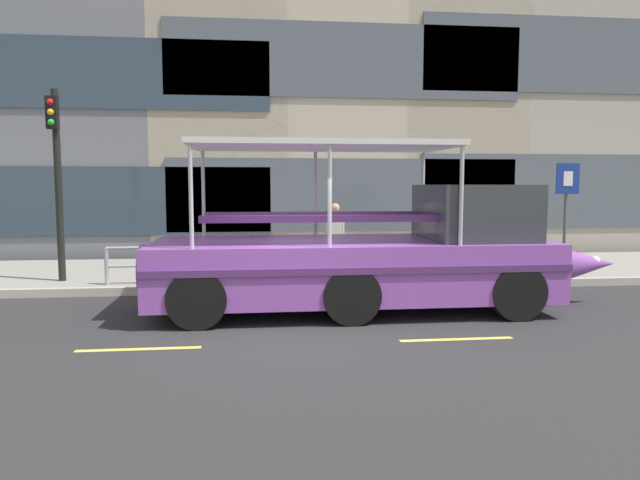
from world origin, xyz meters
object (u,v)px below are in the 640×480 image
(pedestrian_near_bow, at_px, (453,236))
(duck_tour_boat, at_px, (378,255))
(traffic_light_pole, at_px, (57,166))
(parking_sign, at_px, (566,199))
(pedestrian_mid_left, at_px, (335,230))

(pedestrian_near_bow, bearing_deg, duck_tour_boat, -129.19)
(traffic_light_pole, bearing_deg, parking_sign, -0.38)
(traffic_light_pole, relative_size, duck_tour_boat, 0.47)
(traffic_light_pole, distance_m, pedestrian_near_bow, 9.59)
(traffic_light_pole, height_order, pedestrian_mid_left, traffic_light_pole)
(parking_sign, bearing_deg, pedestrian_near_bow, 171.54)
(traffic_light_pole, height_order, parking_sign, traffic_light_pole)
(traffic_light_pole, xyz_separation_m, parking_sign, (12.18, -0.08, -0.77))
(parking_sign, bearing_deg, duck_tour_boat, -152.20)
(pedestrian_near_bow, bearing_deg, parking_sign, -8.46)
(traffic_light_pole, xyz_separation_m, duck_tour_boat, (6.78, -2.93, -1.77))
(duck_tour_boat, bearing_deg, pedestrian_near_bow, 50.81)
(parking_sign, distance_m, pedestrian_near_bow, 2.94)
(duck_tour_boat, height_order, pedestrian_mid_left, duck_tour_boat)
(duck_tour_boat, relative_size, pedestrian_mid_left, 5.33)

